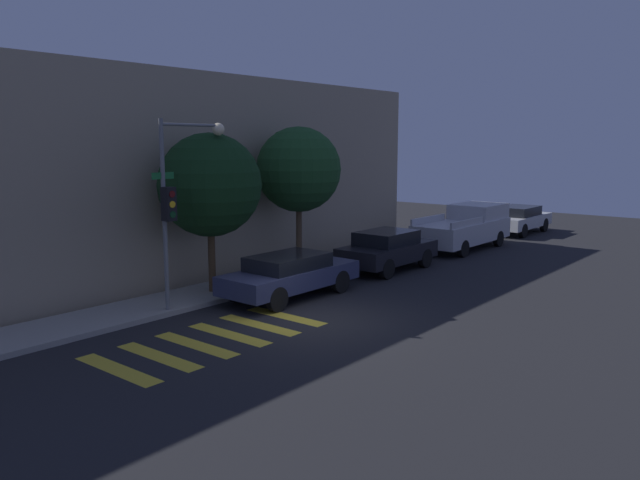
# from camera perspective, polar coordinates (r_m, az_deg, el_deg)

# --- Properties ---
(ground_plane) EXTENTS (60.00, 60.00, 0.00)m
(ground_plane) POSITION_cam_1_polar(r_m,az_deg,el_deg) (16.60, -0.83, -7.40)
(ground_plane) COLOR black
(sidewalk) EXTENTS (26.00, 2.06, 0.14)m
(sidewalk) POSITION_cam_1_polar(r_m,az_deg,el_deg) (19.50, -10.39, -4.86)
(sidewalk) COLOR gray
(sidewalk) RESTS_ON ground
(building_row) EXTENTS (26.00, 6.00, 6.95)m
(building_row) POSITION_cam_1_polar(r_m,az_deg,el_deg) (22.56, -17.96, 5.47)
(building_row) COLOR gray
(building_row) RESTS_ON ground
(crosswalk) EXTENTS (5.62, 2.60, 0.00)m
(crosswalk) POSITION_cam_1_polar(r_m,az_deg,el_deg) (15.32, -9.78, -8.94)
(crosswalk) COLOR gold
(crosswalk) RESTS_ON ground
(traffic_light_pole) EXTENTS (2.51, 0.56, 5.29)m
(traffic_light_pole) POSITION_cam_1_polar(r_m,az_deg,el_deg) (17.37, -12.71, 4.75)
(traffic_light_pole) COLOR slate
(traffic_light_pole) RESTS_ON ground
(sedan_near_corner) EXTENTS (4.66, 1.79, 1.34)m
(sedan_near_corner) POSITION_cam_1_polar(r_m,az_deg,el_deg) (18.86, -2.76, -3.12)
(sedan_near_corner) COLOR #2D3351
(sedan_near_corner) RESTS_ON ground
(sedan_middle) EXTENTS (4.20, 1.86, 1.47)m
(sedan_middle) POSITION_cam_1_polar(r_m,az_deg,el_deg) (23.00, 6.19, -0.84)
(sedan_middle) COLOR black
(sedan_middle) RESTS_ON ground
(pickup_truck) EXTENTS (5.60, 2.10, 1.89)m
(pickup_truck) POSITION_cam_1_polar(r_m,az_deg,el_deg) (28.37, 13.17, 1.18)
(pickup_truck) COLOR #BCBCC1
(pickup_truck) RESTS_ON ground
(sedan_far_end) EXTENTS (4.64, 1.88, 1.41)m
(sedan_far_end) POSITION_cam_1_polar(r_m,az_deg,el_deg) (33.82, 17.67, 1.88)
(sedan_far_end) COLOR #B7BABF
(sedan_far_end) RESTS_ON ground
(tree_near_corner) EXTENTS (3.12, 3.12, 4.96)m
(tree_near_corner) POSITION_cam_1_polar(r_m,az_deg,el_deg) (19.03, -10.04, 4.96)
(tree_near_corner) COLOR #42301E
(tree_near_corner) RESTS_ON ground
(tree_midblock) EXTENTS (2.97, 2.97, 5.22)m
(tree_midblock) POSITION_cam_1_polar(r_m,az_deg,el_deg) (21.84, -1.96, 6.44)
(tree_midblock) COLOR brown
(tree_midblock) RESTS_ON ground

